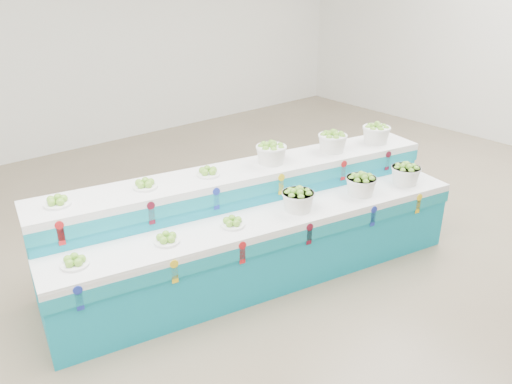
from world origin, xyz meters
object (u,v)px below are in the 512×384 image
display_stand (256,226)px  basket_upper_right (376,133)px  plate_upper_mid (145,183)px  basket_lower_left (298,199)px

display_stand → basket_upper_right: bearing=8.7°
display_stand → basket_upper_right: basket_upper_right is taller
plate_upper_mid → basket_lower_left: bearing=-32.8°
display_stand → plate_upper_mid: 1.16m
basket_lower_left → basket_upper_right: size_ratio=1.00×
basket_upper_right → plate_upper_mid: bearing=168.6°
basket_upper_right → display_stand: bearing=177.3°
basket_lower_left → plate_upper_mid: 1.41m
display_stand → basket_lower_left: 0.51m
display_stand → basket_lower_left: display_stand is taller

